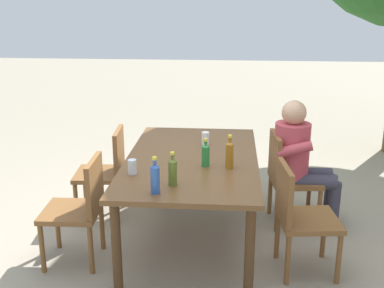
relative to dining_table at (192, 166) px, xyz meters
The scene contains 14 objects.
ground_plane 0.69m from the dining_table, ahead, with size 24.00×24.00×0.00m, color gray.
dining_table is the anchor object (origin of this frame).
chair_far_left 0.96m from the dining_table, 115.65° to the left, with size 0.48×0.48×0.87m.
chair_near_left 0.96m from the dining_table, 116.40° to the right, with size 0.47×0.47×0.87m.
chair_far_right 0.96m from the dining_table, 63.45° to the left, with size 0.49×0.49×0.87m.
chair_near_right 0.96m from the dining_table, 64.10° to the right, with size 0.46×0.46×0.87m.
person_in_white_shirt 1.04m from the dining_table, 113.42° to the left, with size 0.47×0.61×1.18m.
bottle_olive 0.64m from the dining_table, ahead, with size 0.06×0.06×0.25m.
bottle_blue 0.81m from the dining_table, 14.06° to the right, with size 0.06×0.06×0.26m.
bottle_green 0.29m from the dining_table, 32.26° to the left, with size 0.06×0.06×0.23m.
bottle_amber 0.43m from the dining_table, 55.03° to the left, with size 0.06×0.06×0.27m.
cup_glass 0.61m from the dining_table, 45.46° to the right, with size 0.07×0.07×0.11m, color silver.
cup_white 0.41m from the dining_table, 166.29° to the left, with size 0.07×0.07×0.12m, color white.
backpack_by_near_side 1.42m from the dining_table, 165.40° to the right, with size 0.29×0.23×0.45m.
Camera 1 is at (3.77, 0.31, 2.07)m, focal length 44.73 mm.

